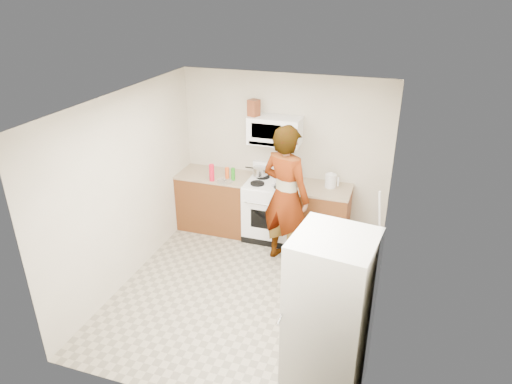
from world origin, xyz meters
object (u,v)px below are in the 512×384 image
at_px(fridge, 329,317).
at_px(saucepan, 261,171).
at_px(kettle, 331,181).
at_px(microwave, 275,130).
at_px(person, 286,196).
at_px(gas_range, 271,208).

distance_m(fridge, saucepan, 3.21).
bearing_deg(kettle, saucepan, 152.38).
distance_m(kettle, saucepan, 1.09).
height_order(microwave, saucepan, microwave).
distance_m(microwave, person, 1.06).
relative_size(microwave, kettle, 3.85).
bearing_deg(saucepan, gas_range, -33.50).
distance_m(microwave, fridge, 3.21).
relative_size(person, kettle, 10.23).
distance_m(person, fridge, 2.30).
bearing_deg(saucepan, fridge, -60.95).
xyz_separation_m(person, kettle, (0.50, 0.66, 0.02)).
distance_m(gas_range, saucepan, 0.59).
relative_size(microwave, fridge, 0.45).
relative_size(fridge, kettle, 8.62).
bearing_deg(saucepan, kettle, -3.43).
xyz_separation_m(microwave, fridge, (1.34, -2.79, -0.85)).
xyz_separation_m(kettle, saucepan, (-1.09, 0.07, -0.02)).
distance_m(person, kettle, 0.83).
height_order(gas_range, kettle, kettle).
xyz_separation_m(person, saucepan, (-0.59, 0.73, 0.01)).
xyz_separation_m(gas_range, person, (0.37, -0.58, 0.52)).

